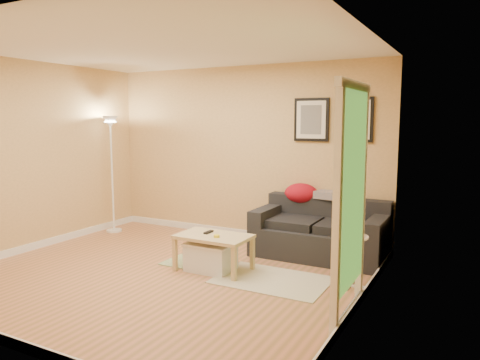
{
  "coord_description": "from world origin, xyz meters",
  "views": [
    {
      "loc": [
        3.21,
        -4.15,
        1.79
      ],
      "look_at": [
        0.55,
        0.85,
        1.05
      ],
      "focal_mm": 34.16,
      "sensor_mm": 36.0,
      "label": 1
    }
  ],
  "objects": [
    {
      "name": "floor_lamp",
      "position": [
        -2.0,
        1.28,
        0.88
      ],
      "size": [
        0.24,
        0.24,
        1.87
      ],
      "primitive_type": null,
      "color": "white",
      "rests_on": "ground"
    },
    {
      "name": "baseboard_back",
      "position": [
        0.0,
        1.99,
        0.05
      ],
      "size": [
        4.5,
        0.02,
        0.1
      ],
      "primitive_type": "cube",
      "color": "white",
      "rests_on": "ground"
    },
    {
      "name": "sofa",
      "position": [
        1.38,
        1.53,
        0.38
      ],
      "size": [
        1.7,
        0.9,
        0.75
      ],
      "primitive_type": null,
      "color": "black",
      "rests_on": "ground"
    },
    {
      "name": "coffee_table",
      "position": [
        0.44,
        0.39,
        0.22
      ],
      "size": [
        0.97,
        0.71,
        0.44
      ],
      "primitive_type": null,
      "rotation": [
        0.0,
        0.0,
        -0.22
      ],
      "color": "#CDB67D",
      "rests_on": "ground"
    },
    {
      "name": "tape_roll",
      "position": [
        0.53,
        0.31,
        0.45
      ],
      "size": [
        0.07,
        0.07,
        0.03
      ],
      "primitive_type": "cylinder",
      "color": "yellow",
      "rests_on": "coffee_table"
    },
    {
      "name": "wall_left",
      "position": [
        -2.25,
        0.0,
        1.3
      ],
      "size": [
        0.0,
        4.0,
        4.0
      ],
      "primitive_type": "plane",
      "rotation": [
        1.57,
        0.0,
        1.57
      ],
      "color": "#DCAF71",
      "rests_on": "ground"
    },
    {
      "name": "green_runner",
      "position": [
        0.06,
        0.48,
        0.01
      ],
      "size": [
        0.7,
        0.5,
        0.01
      ],
      "primitive_type": "cube",
      "color": "#668C4C",
      "rests_on": "ground"
    },
    {
      "name": "red_throw",
      "position": [
        0.99,
        1.86,
        0.77
      ],
      "size": [
        0.48,
        0.36,
        0.28
      ],
      "primitive_type": null,
      "color": "#AC0F28",
      "rests_on": "sofa"
    },
    {
      "name": "book_stack",
      "position": [
        2.03,
        0.63,
        0.61
      ],
      "size": [
        0.25,
        0.3,
        0.08
      ],
      "primitive_type": null,
      "rotation": [
        0.0,
        0.0,
        0.25
      ],
      "color": "navy",
      "rests_on": "side_table"
    },
    {
      "name": "plaid_throw",
      "position": [
        1.43,
        1.85,
        0.78
      ],
      "size": [
        0.45,
        0.32,
        0.1
      ],
      "primitive_type": null,
      "rotation": [
        0.0,
        0.0,
        -0.14
      ],
      "color": "tan",
      "rests_on": "sofa"
    },
    {
      "name": "framed_print_right",
      "position": [
        1.68,
        1.98,
        1.8
      ],
      "size": [
        0.5,
        0.04,
        0.6
      ],
      "primitive_type": null,
      "color": "black",
      "rests_on": "wall_back"
    },
    {
      "name": "ceiling",
      "position": [
        0.0,
        0.0,
        2.6
      ],
      "size": [
        4.5,
        4.5,
        0.0
      ],
      "primitive_type": "plane",
      "rotation": [
        3.14,
        0.0,
        0.0
      ],
      "color": "white",
      "rests_on": "wall_back"
    },
    {
      "name": "doorway",
      "position": [
        2.2,
        -0.15,
        1.02
      ],
      "size": [
        0.12,
        1.01,
        2.13
      ],
      "primitive_type": null,
      "color": "white",
      "rests_on": "ground"
    },
    {
      "name": "remote_control",
      "position": [
        0.33,
        0.44,
        0.45
      ],
      "size": [
        0.05,
        0.16,
        0.02
      ],
      "primitive_type": "cube",
      "rotation": [
        0.0,
        0.0,
        -0.01
      ],
      "color": "black",
      "rests_on": "coffee_table"
    },
    {
      "name": "baseboard_right",
      "position": [
        2.24,
        0.0,
        0.05
      ],
      "size": [
        0.02,
        4.0,
        0.1
      ],
      "primitive_type": "cube",
      "color": "white",
      "rests_on": "ground"
    },
    {
      "name": "floor",
      "position": [
        0.0,
        0.0,
        0.0
      ],
      "size": [
        4.5,
        4.5,
        0.0
      ],
      "primitive_type": "plane",
      "color": "#C17753",
      "rests_on": "ground"
    },
    {
      "name": "wall_back",
      "position": [
        0.0,
        2.0,
        1.3
      ],
      "size": [
        4.5,
        0.0,
        4.5
      ],
      "primitive_type": "plane",
      "rotation": [
        1.57,
        0.0,
        0.0
      ],
      "color": "#DCAF71",
      "rests_on": "ground"
    },
    {
      "name": "wall_right",
      "position": [
        2.25,
        0.0,
        1.3
      ],
      "size": [
        0.0,
        4.0,
        4.0
      ],
      "primitive_type": "plane",
      "rotation": [
        1.57,
        0.0,
        -1.57
      ],
      "color": "#DCAF71",
      "rests_on": "ground"
    },
    {
      "name": "side_table",
      "position": [
        2.02,
        0.62,
        0.28
      ],
      "size": [
        0.37,
        0.37,
        0.57
      ],
      "primitive_type": null,
      "color": "white",
      "rests_on": "ground"
    },
    {
      "name": "baseboard_left",
      "position": [
        -2.24,
        0.0,
        0.05
      ],
      "size": [
        0.02,
        4.0,
        0.1
      ],
      "primitive_type": "cube",
      "color": "white",
      "rests_on": "ground"
    },
    {
      "name": "area_rug",
      "position": [
        1.21,
        0.39,
        0.01
      ],
      "size": [
        1.25,
        0.85,
        0.01
      ],
      "primitive_type": "cube",
      "color": "beige",
      "rests_on": "ground"
    },
    {
      "name": "storage_bin",
      "position": [
        0.41,
        0.36,
        0.17
      ],
      "size": [
        0.56,
        0.41,
        0.35
      ],
      "primitive_type": null,
      "color": "white",
      "rests_on": "ground"
    },
    {
      "name": "framed_print_left",
      "position": [
        1.08,
        1.98,
        1.8
      ],
      "size": [
        0.5,
        0.04,
        0.6
      ],
      "primitive_type": null,
      "color": "black",
      "rests_on": "wall_back"
    },
    {
      "name": "baseboard_front",
      "position": [
        0.0,
        -1.99,
        0.05
      ],
      "size": [
        4.5,
        0.02,
        0.1
      ],
      "primitive_type": "cube",
      "color": "white",
      "rests_on": "ground"
    }
  ]
}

